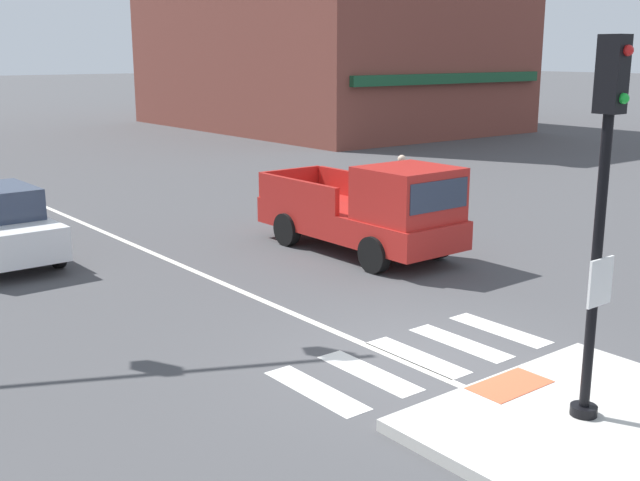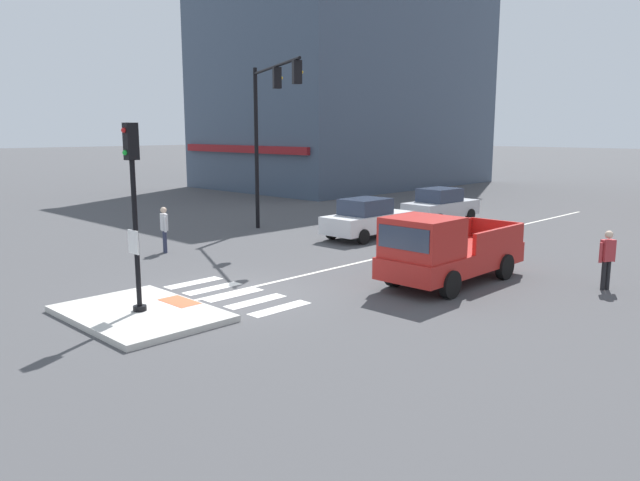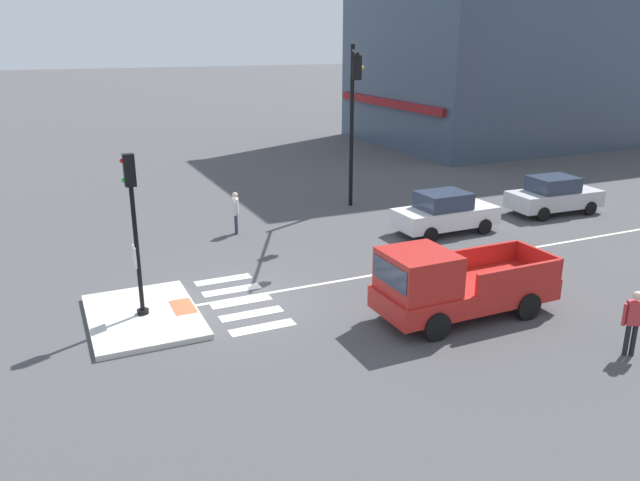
{
  "view_description": "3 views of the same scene",
  "coord_description": "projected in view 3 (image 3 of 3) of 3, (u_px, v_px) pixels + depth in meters",
  "views": [
    {
      "loc": [
        -7.81,
        -7.44,
        4.37
      ],
      "look_at": [
        0.68,
        3.35,
        1.07
      ],
      "focal_mm": 44.06,
      "sensor_mm": 36.0,
      "label": 1
    },
    {
      "loc": [
        12.97,
        -9.68,
        4.39
      ],
      "look_at": [
        -0.93,
        4.47,
        0.83
      ],
      "focal_mm": 34.54,
      "sensor_mm": 36.0,
      "label": 2
    },
    {
      "loc": [
        16.22,
        -4.64,
        7.36
      ],
      "look_at": [
        -0.93,
        3.14,
        1.2
      ],
      "focal_mm": 35.02,
      "sensor_mm": 36.0,
      "label": 3
    }
  ],
  "objects": [
    {
      "name": "pickup_truck_red_eastbound_mid",
      "position": [
        452.0,
        285.0,
        16.84
      ],
      "size": [
        2.09,
        5.11,
        2.08
      ],
      "color": "red",
      "rests_on": "ground"
    },
    {
      "name": "crosswalk_stripe_c",
      "position": [
        241.0,
        301.0,
        18.22
      ],
      "size": [
        0.44,
        1.8,
        0.01
      ],
      "primitive_type": "cube",
      "color": "silver",
      "rests_on": "ground"
    },
    {
      "name": "lane_centre_line",
      "position": [
        502.0,
        253.0,
        22.3
      ],
      "size": [
        0.14,
        28.0,
        0.01
      ],
      "primitive_type": "cube",
      "color": "silver",
      "rests_on": "ground"
    },
    {
      "name": "traffic_island",
      "position": [
        143.0,
        316.0,
        17.1
      ],
      "size": [
        4.05,
        2.88,
        0.15
      ],
      "primitive_type": "cube",
      "color": "beige",
      "rests_on": "ground"
    },
    {
      "name": "pedestrian_at_curb_left",
      "position": [
        236.0,
        210.0,
        24.19
      ],
      "size": [
        0.52,
        0.33,
        1.67
      ],
      "color": "#2D334C",
      "rests_on": "ground"
    },
    {
      "name": "car_silver_westbound_distant",
      "position": [
        554.0,
        195.0,
        27.08
      ],
      "size": [
        1.98,
        4.17,
        1.64
      ],
      "color": "silver",
      "rests_on": "ground"
    },
    {
      "name": "crosswalk_stripe_e",
      "position": [
        263.0,
        327.0,
        16.59
      ],
      "size": [
        0.44,
        1.8,
        0.01
      ],
      "primitive_type": "cube",
      "color": "silver",
      "rests_on": "ground"
    },
    {
      "name": "traffic_light_mast",
      "position": [
        353.0,
        99.0,
        25.22
      ],
      "size": [
        5.83,
        2.91,
        7.07
      ],
      "color": "black",
      "rests_on": "ground"
    },
    {
      "name": "crosswalk_stripe_d",
      "position": [
        251.0,
        314.0,
        17.4
      ],
      "size": [
        0.44,
        1.8,
        0.01
      ],
      "primitive_type": "cube",
      "color": "silver",
      "rests_on": "ground"
    },
    {
      "name": "tactile_pad_front",
      "position": [
        183.0,
        307.0,
        17.5
      ],
      "size": [
        1.1,
        0.6,
        0.01
      ],
      "primitive_type": "cube",
      "color": "#DB5B38",
      "rests_on": "traffic_island"
    },
    {
      "name": "ground_plane",
      "position": [
        235.0,
        303.0,
        18.15
      ],
      "size": [
        300.0,
        300.0,
        0.0
      ],
      "primitive_type": "plane",
      "color": "#474749"
    },
    {
      "name": "crosswalk_stripe_b",
      "position": [
        232.0,
        290.0,
        19.03
      ],
      "size": [
        0.44,
        1.8,
        0.01
      ],
      "primitive_type": "cube",
      "color": "silver",
      "rests_on": "ground"
    },
    {
      "name": "signal_pole",
      "position": [
        134.0,
        220.0,
        16.25
      ],
      "size": [
        0.44,
        0.38,
        4.41
      ],
      "color": "black",
      "rests_on": "traffic_island"
    },
    {
      "name": "crosswalk_stripe_a",
      "position": [
        223.0,
        280.0,
        19.85
      ],
      "size": [
        0.44,
        1.8,
        0.01
      ],
      "primitive_type": "cube",
      "color": "silver",
      "rests_on": "ground"
    },
    {
      "name": "car_white_westbound_far",
      "position": [
        445.0,
        213.0,
        24.41
      ],
      "size": [
        1.89,
        4.12,
        1.64
      ],
      "color": "white",
      "rests_on": "ground"
    },
    {
      "name": "pedestrian_waiting_far_side",
      "position": [
        634.0,
        318.0,
        14.86
      ],
      "size": [
        0.36,
        0.5,
        1.67
      ],
      "color": "black",
      "rests_on": "ground"
    },
    {
      "name": "building_corner_left",
      "position": [
        523.0,
        0.0,
        44.43
      ],
      "size": [
        14.99,
        22.05,
        19.73
      ],
      "color": "#3D4C60",
      "rests_on": "ground"
    }
  ]
}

